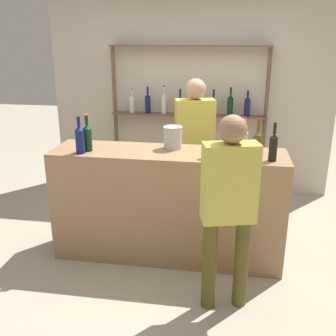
# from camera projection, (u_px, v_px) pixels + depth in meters

# --- Properties ---
(ground_plane) EXTENTS (16.00, 16.00, 0.00)m
(ground_plane) POSITION_uv_depth(u_px,v_px,m) (168.00, 253.00, 3.99)
(ground_plane) COLOR #B2A893
(bar_counter) EXTENTS (2.19, 0.56, 1.08)m
(bar_counter) POSITION_uv_depth(u_px,v_px,m) (168.00, 205.00, 3.81)
(bar_counter) COLOR #997551
(bar_counter) RESTS_ON ground_plane
(back_wall) EXTENTS (3.79, 0.12, 2.80)m
(back_wall) POSITION_uv_depth(u_px,v_px,m) (190.00, 90.00, 5.29)
(back_wall) COLOR beige
(back_wall) RESTS_ON ground_plane
(back_shelf) EXTENTS (2.06, 0.18, 1.98)m
(back_shelf) POSITION_uv_depth(u_px,v_px,m) (189.00, 100.00, 5.16)
(back_shelf) COLOR brown
(back_shelf) RESTS_ON ground_plane
(counter_bottle_0) EXTENTS (0.08, 0.08, 0.34)m
(counter_bottle_0) POSITION_uv_depth(u_px,v_px,m) (80.00, 139.00, 3.55)
(counter_bottle_0) COLOR #0F1956
(counter_bottle_0) RESTS_ON bar_counter
(counter_bottle_1) EXTENTS (0.08, 0.08, 0.33)m
(counter_bottle_1) POSITION_uv_depth(u_px,v_px,m) (257.00, 142.00, 3.50)
(counter_bottle_1) COLOR brown
(counter_bottle_1) RESTS_ON bar_counter
(counter_bottle_2) EXTENTS (0.08, 0.08, 0.35)m
(counter_bottle_2) POSITION_uv_depth(u_px,v_px,m) (87.00, 137.00, 3.62)
(counter_bottle_2) COLOR black
(counter_bottle_2) RESTS_ON bar_counter
(counter_bottle_3) EXTENTS (0.07, 0.07, 0.33)m
(counter_bottle_3) POSITION_uv_depth(u_px,v_px,m) (273.00, 147.00, 3.33)
(counter_bottle_3) COLOR black
(counter_bottle_3) RESTS_ON bar_counter
(counter_bottle_4) EXTENTS (0.08, 0.08, 0.35)m
(counter_bottle_4) POSITION_uv_depth(u_px,v_px,m) (243.00, 141.00, 3.50)
(counter_bottle_4) COLOR silver
(counter_bottle_4) RESTS_ON bar_counter
(wine_glass) EXTENTS (0.07, 0.07, 0.16)m
(wine_glass) POSITION_uv_depth(u_px,v_px,m) (206.00, 145.00, 3.40)
(wine_glass) COLOR silver
(wine_glass) RESTS_ON bar_counter
(ice_bucket) EXTENTS (0.18, 0.18, 0.21)m
(ice_bucket) POSITION_uv_depth(u_px,v_px,m) (173.00, 137.00, 3.71)
(ice_bucket) COLOR #B2B2B7
(ice_bucket) RESTS_ON bar_counter
(server_behind_counter) EXTENTS (0.46, 0.30, 1.67)m
(server_behind_counter) POSITION_uv_depth(u_px,v_px,m) (194.00, 141.00, 4.33)
(server_behind_counter) COLOR brown
(server_behind_counter) RESTS_ON ground_plane
(customer_right) EXTENTS (0.44, 0.27, 1.58)m
(customer_right) POSITION_uv_depth(u_px,v_px,m) (229.00, 200.00, 2.94)
(customer_right) COLOR brown
(customer_right) RESTS_ON ground_plane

